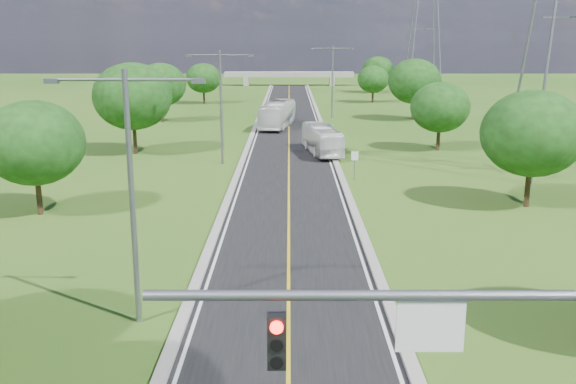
% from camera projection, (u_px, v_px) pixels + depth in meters
% --- Properties ---
extents(ground, '(260.00, 260.00, 0.00)m').
position_uv_depth(ground, '(289.00, 138.00, 72.37)').
color(ground, '#285317').
rests_on(ground, ground).
extents(road, '(8.00, 150.00, 0.06)m').
position_uv_depth(road, '(289.00, 130.00, 78.19)').
color(road, black).
rests_on(road, ground).
extents(curb_left, '(0.50, 150.00, 0.22)m').
position_uv_depth(curb_left, '(254.00, 130.00, 78.18)').
color(curb_left, gray).
rests_on(curb_left, ground).
extents(curb_right, '(0.50, 150.00, 0.22)m').
position_uv_depth(curb_right, '(324.00, 130.00, 78.16)').
color(curb_right, gray).
rests_on(curb_right, ground).
extents(signal_mast, '(8.54, 0.33, 7.20)m').
position_uv_depth(signal_mast, '(485.00, 380.00, 11.92)').
color(signal_mast, slate).
rests_on(signal_mast, ground).
extents(speed_limit_sign, '(0.55, 0.09, 2.40)m').
position_uv_depth(speed_limit_sign, '(355.00, 161.00, 50.59)').
color(speed_limit_sign, slate).
rests_on(speed_limit_sign, ground).
extents(overpass, '(30.00, 3.00, 3.20)m').
position_uv_depth(overpass, '(289.00, 75.00, 149.54)').
color(overpass, gray).
rests_on(overpass, ground).
extents(streetlight_near_left, '(5.90, 0.25, 10.00)m').
position_uv_depth(streetlight_near_left, '(131.00, 177.00, 24.33)').
color(streetlight_near_left, slate).
rests_on(streetlight_near_left, ground).
extents(streetlight_mid_left, '(5.90, 0.25, 10.00)m').
position_uv_depth(streetlight_mid_left, '(221.00, 97.00, 56.40)').
color(streetlight_mid_left, slate).
rests_on(streetlight_mid_left, ground).
extents(streetlight_far_right, '(5.90, 0.25, 10.00)m').
position_uv_depth(streetlight_far_right, '(332.00, 75.00, 88.45)').
color(streetlight_far_right, slate).
rests_on(streetlight_far_right, ground).
extents(power_tower_far, '(9.00, 6.40, 28.00)m').
position_uv_depth(power_tower_far, '(425.00, 21.00, 122.47)').
color(power_tower_far, slate).
rests_on(power_tower_far, ground).
extents(tree_lb, '(6.30, 6.30, 7.33)m').
position_uv_depth(tree_lb, '(34.00, 143.00, 40.20)').
color(tree_lb, black).
rests_on(tree_lb, ground).
extents(tree_lc, '(7.56, 7.56, 8.79)m').
position_uv_depth(tree_lc, '(132.00, 96.00, 61.36)').
color(tree_lc, black).
rests_on(tree_lc, ground).
extents(tree_ld, '(6.72, 6.72, 7.82)m').
position_uv_depth(tree_ld, '(161.00, 85.00, 84.84)').
color(tree_ld, black).
rests_on(tree_ld, ground).
extents(tree_le, '(5.88, 5.88, 6.84)m').
position_uv_depth(tree_le, '(203.00, 78.00, 108.30)').
color(tree_le, black).
rests_on(tree_le, ground).
extents(tree_rb, '(6.72, 6.72, 7.82)m').
position_uv_depth(tree_rb, '(533.00, 134.00, 42.02)').
color(tree_rb, black).
rests_on(tree_rb, ground).
extents(tree_rc, '(5.88, 5.88, 6.84)m').
position_uv_depth(tree_rc, '(440.00, 107.00, 63.54)').
color(tree_rc, black).
rests_on(tree_rc, ground).
extents(tree_rd, '(7.14, 7.14, 8.30)m').
position_uv_depth(tree_rd, '(415.00, 81.00, 86.64)').
color(tree_rd, black).
rests_on(tree_rd, ground).
extents(tree_re, '(5.46, 5.46, 6.35)m').
position_uv_depth(tree_re, '(373.00, 79.00, 110.27)').
color(tree_re, black).
rests_on(tree_re, ground).
extents(tree_rf, '(6.30, 6.30, 7.33)m').
position_uv_depth(tree_rf, '(378.00, 70.00, 129.55)').
color(tree_rf, black).
rests_on(tree_rf, ground).
extents(bus_outbound, '(3.76, 10.01, 2.72)m').
position_uv_depth(bus_outbound, '(322.00, 140.00, 62.18)').
color(bus_outbound, white).
rests_on(bus_outbound, road).
extents(bus_inbound, '(4.63, 11.87, 3.23)m').
position_uv_depth(bus_inbound, '(278.00, 114.00, 80.27)').
color(bus_inbound, white).
rests_on(bus_inbound, road).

